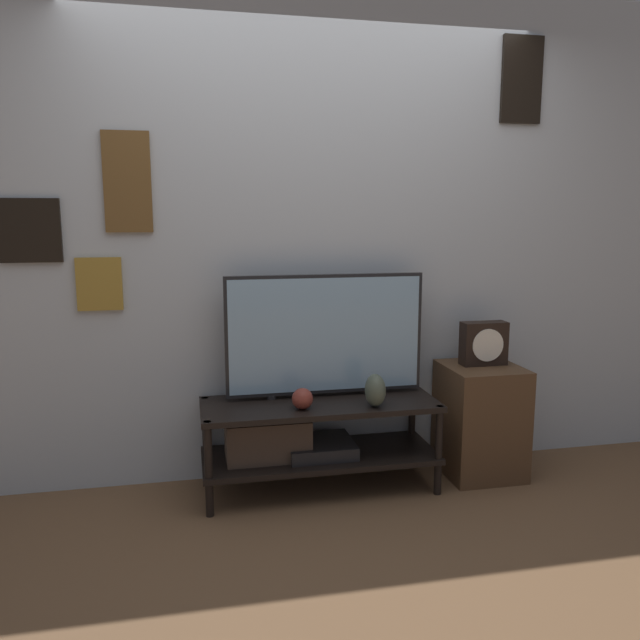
# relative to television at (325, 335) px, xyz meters

# --- Properties ---
(ground_plane) EXTENTS (12.00, 12.00, 0.00)m
(ground_plane) POSITION_rel_television_xyz_m (-0.05, -0.38, -0.84)
(ground_plane) COLOR brown
(wall_back) EXTENTS (6.40, 0.08, 2.70)m
(wall_back) POSITION_rel_television_xyz_m (-0.06, 0.18, 0.52)
(wall_back) COLOR #B2BCC6
(wall_back) RESTS_ON ground_plane
(media_console) EXTENTS (1.26, 0.47, 0.49)m
(media_console) POSITION_rel_television_xyz_m (-0.15, -0.10, -0.53)
(media_console) COLOR black
(media_console) RESTS_ON ground_plane
(television) EXTENTS (1.09, 0.05, 0.67)m
(television) POSITION_rel_television_xyz_m (0.00, 0.00, 0.00)
(television) COLOR black
(television) RESTS_ON media_console
(vase_urn_stoneware) EXTENTS (0.11, 0.14, 0.17)m
(vase_urn_stoneware) POSITION_rel_television_xyz_m (0.21, -0.24, -0.26)
(vase_urn_stoneware) COLOR #4C5647
(vase_urn_stoneware) RESTS_ON media_console
(vase_round_glass) EXTENTS (0.11, 0.11, 0.11)m
(vase_round_glass) POSITION_rel_television_xyz_m (-0.17, -0.21, -0.29)
(vase_round_glass) COLOR brown
(vase_round_glass) RESTS_ON media_console
(side_table) EXTENTS (0.42, 0.44, 0.63)m
(side_table) POSITION_rel_television_xyz_m (0.89, -0.09, -0.52)
(side_table) COLOR #513823
(side_table) RESTS_ON ground_plane
(mantel_clock) EXTENTS (0.26, 0.11, 0.25)m
(mantel_clock) POSITION_rel_television_xyz_m (0.91, -0.05, -0.08)
(mantel_clock) COLOR black
(mantel_clock) RESTS_ON side_table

